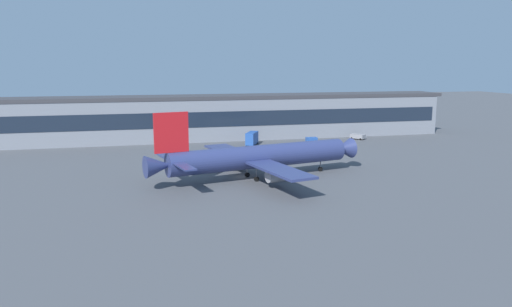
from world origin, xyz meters
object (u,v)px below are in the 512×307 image
at_px(baggage_tug, 311,140).
at_px(pushback_tractor, 358,136).
at_px(airliner, 257,157).
at_px(catering_truck, 252,138).

distance_m(baggage_tug, pushback_tractor, 18.70).
distance_m(airliner, pushback_tractor, 68.90).
distance_m(catering_truck, pushback_tractor, 38.41).
bearing_deg(baggage_tug, catering_truck, 178.23).
relative_size(catering_truck, pushback_tractor, 1.40).
xyz_separation_m(airliner, catering_truck, (10.05, 46.10, -2.72)).
bearing_deg(pushback_tractor, catering_truck, -175.75).
height_order(airliner, catering_truck, airliner).
bearing_deg(airliner, catering_truck, 77.71).
height_order(airliner, baggage_tug, airliner).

